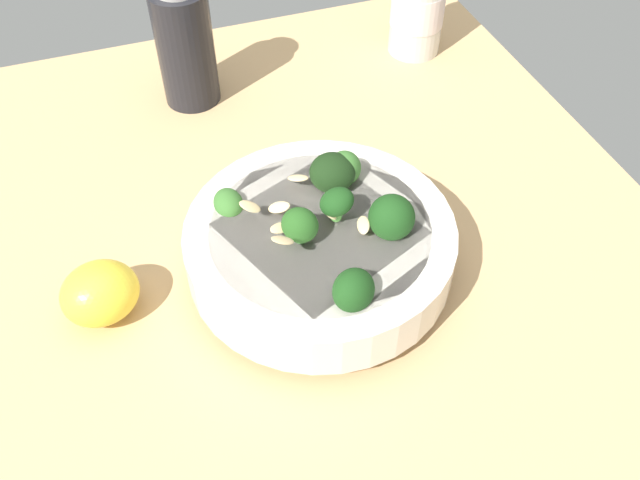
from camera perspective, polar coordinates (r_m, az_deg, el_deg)
ground_plane at (r=61.22cm, az=-4.89°, el=-1.73°), size 71.71×71.71×4.82cm
bowl_of_broccoli at (r=54.35cm, az=0.13°, el=-0.26°), size 21.53×21.53×9.03cm
lemon_wedge at (r=55.27cm, az=-18.00°, el=-4.27°), size 7.05×6.57×4.78cm
bottle_tall at (r=72.68cm, az=-11.30°, el=15.93°), size 5.85×5.85×14.29cm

